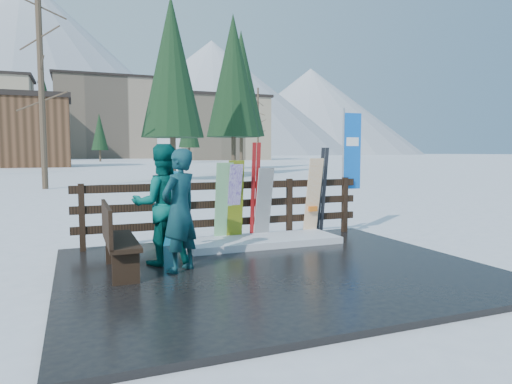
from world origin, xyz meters
name	(u,v)px	position (x,y,z in m)	size (l,w,h in m)	color
ground	(275,272)	(0.00, 0.00, 0.00)	(700.00, 700.00, 0.00)	white
deck	(275,269)	(0.00, 0.00, 0.04)	(6.00, 5.00, 0.08)	black
fence	(228,206)	(0.00, 2.20, 0.74)	(5.60, 0.10, 1.15)	black
snow_patch	(262,241)	(0.46, 1.60, 0.14)	(2.81, 1.00, 0.12)	white
bench	(115,237)	(-2.20, 0.49, 0.60)	(0.41, 1.50, 0.97)	black
snowboard_0	(170,209)	(-1.15, 1.98, 0.76)	(0.29, 0.03, 1.38)	#1D95C9
snowboard_1	(224,203)	(-0.16, 1.98, 0.83)	(0.32, 0.03, 1.50)	silver
snowboard_2	(235,201)	(0.07, 1.98, 0.85)	(0.30, 0.03, 1.54)	#BACF0E
snowboard_3	(234,203)	(0.04, 1.98, 0.81)	(0.25, 0.03, 1.50)	white
snowboard_4	(264,204)	(0.65, 1.98, 0.77)	(0.31, 0.03, 1.41)	black
snowboard_5	(313,197)	(1.72, 1.98, 0.86)	(0.30, 0.03, 1.58)	white
ski_pair_a	(255,192)	(0.50, 2.05, 1.01)	(0.16, 0.19, 1.86)	maroon
ski_pair_b	(322,191)	(1.96, 2.05, 0.97)	(0.17, 0.24, 1.77)	black
rental_flag	(350,156)	(2.74, 2.25, 1.69)	(0.45, 0.04, 2.60)	silver
person_front	(180,210)	(-1.34, 0.29, 0.95)	(0.63, 0.41, 1.73)	#12544B
person_back	(162,204)	(-1.49, 0.81, 0.98)	(0.88, 0.68, 1.80)	#05564F
resort_buildings	(88,120)	(1.03, 115.41, 9.81)	(73.00, 87.60, 22.60)	tan
trees	(145,116)	(4.81, 45.90, 5.76)	(41.99, 68.68, 13.80)	#382B1E
mountains	(58,79)	(-10.50, 328.41, 50.20)	(520.00, 260.00, 120.00)	white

